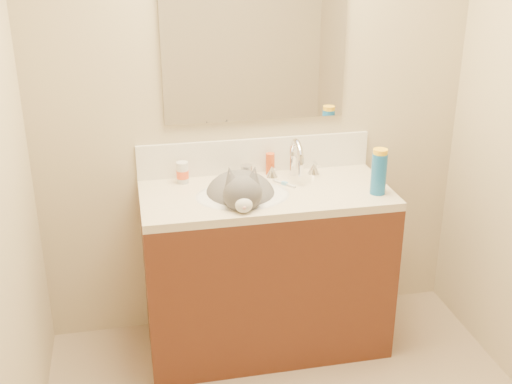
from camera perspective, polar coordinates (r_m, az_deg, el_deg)
name	(u,v)px	position (r m, az deg, el deg)	size (l,w,h in m)	color
room_shell	(337,121)	(1.98, 7.21, 6.27)	(2.24, 2.54, 2.52)	#BCAB8C
vanity_cabinet	(266,273)	(3.27, 0.86, -7.20)	(1.20, 0.55, 0.82)	#502515
counter_slab	(266,195)	(3.08, 0.90, -0.25)	(1.20, 0.55, 0.04)	beige
basin	(243,209)	(3.05, -1.18, -1.51)	(0.45, 0.36, 0.14)	silver
faucet	(295,162)	(3.21, 3.52, 2.68)	(0.28, 0.20, 0.21)	silver
cat	(241,197)	(3.04, -1.31, -0.46)	(0.39, 0.49, 0.35)	#4C494C
backsplash	(255,155)	(3.28, -0.09, 3.27)	(1.20, 0.02, 0.18)	silver
mirror	(255,38)	(3.14, -0.09, 13.49)	(0.90, 0.02, 0.80)	white
pill_bottle	(183,172)	(3.18, -6.55, 1.73)	(0.06, 0.06, 0.11)	silver
pill_label	(183,174)	(3.18, -6.54, 1.59)	(0.06, 0.06, 0.04)	#FF5A2A
silver_jar	(247,172)	(3.23, -0.85, 1.83)	(0.06, 0.06, 0.07)	#B7B7BC
amber_bottle	(270,164)	(3.27, 1.27, 2.51)	(0.04, 0.04, 0.11)	#CD4A18
toothbrush	(285,184)	(3.15, 2.55, 0.73)	(0.01, 0.13, 0.01)	silver
toothbrush_head	(285,183)	(3.15, 2.56, 0.78)	(0.02, 0.03, 0.02)	#70BDF0
spray_can	(379,174)	(3.07, 10.85, 1.60)	(0.07, 0.07, 0.20)	#1860A8
spray_cap	(380,153)	(3.03, 10.99, 3.39)	(0.07, 0.07, 0.04)	yellow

